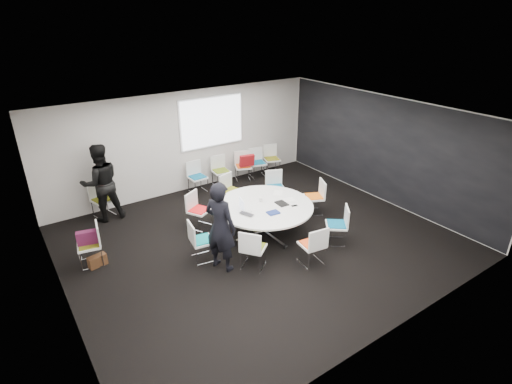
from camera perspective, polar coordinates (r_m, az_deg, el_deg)
room_shell at (r=8.48m, az=0.94°, el=1.35°), size 8.08×7.08×2.88m
conference_table at (r=9.10m, az=1.17°, el=-2.93°), size 2.22×2.22×0.73m
projection_screen at (r=11.48m, az=-6.29°, el=9.89°), size 1.90×0.03×1.35m
chair_ring_a at (r=10.23m, az=8.29°, el=-1.58°), size 0.60×0.61×0.88m
chair_ring_b at (r=10.65m, az=2.77°, el=-0.22°), size 0.60×0.59×0.88m
chair_ring_c at (r=10.46m, az=-3.52°, el=-0.73°), size 0.57×0.56×0.88m
chair_ring_d at (r=9.56m, az=-8.11°, el=-3.53°), size 0.62×0.61×0.88m
chair_ring_e at (r=8.39m, az=-7.74°, el=-7.89°), size 0.51×0.52×0.88m
chair_ring_f at (r=8.08m, az=-0.41°, el=-9.03°), size 0.63×0.64×0.88m
chair_ring_g at (r=8.26m, az=8.00°, el=-8.47°), size 0.52×0.51×0.88m
chair_ring_h at (r=9.04m, az=11.39°, el=-5.58°), size 0.64×0.64×0.88m
chair_back_a at (r=11.41m, az=-8.32°, el=1.31°), size 0.48×0.47×0.88m
chair_back_b at (r=11.76m, az=-5.03°, el=2.21°), size 0.51×0.50×0.88m
chair_back_c at (r=12.08m, az=-1.85°, el=2.92°), size 0.60×0.59×0.88m
chair_back_d at (r=12.35m, az=0.24°, el=3.43°), size 0.55×0.55×0.88m
chair_back_e at (r=12.67m, az=2.24°, el=3.99°), size 0.58×0.57×0.88m
chair_spare_left at (r=8.84m, az=-22.48°, el=-7.92°), size 0.52×0.53×0.88m
chair_person_back at (r=10.68m, az=-20.96°, el=-1.88°), size 0.56×0.55×0.88m
person_main at (r=7.76m, az=-5.09°, el=-4.96°), size 0.69×0.80×1.87m
person_back at (r=10.26m, az=-21.27°, el=1.22°), size 0.95×0.75×1.93m
laptop at (r=8.63m, az=-1.19°, el=-3.05°), size 0.31×0.38×0.03m
laptop_lid at (r=8.77m, az=-2.08°, el=-1.73°), size 0.09×0.29×0.22m
notebook_black at (r=9.08m, az=3.69°, el=-1.64°), size 0.24×0.31×0.02m
tablet_folio at (r=8.66m, az=2.47°, el=-2.96°), size 0.28×0.22×0.03m
papers_right at (r=9.61m, az=3.18°, el=-0.11°), size 0.36×0.36×0.00m
papers_front at (r=9.28m, az=4.64°, el=-1.10°), size 0.34×0.28×0.00m
cup at (r=9.16m, az=0.68°, el=-1.10°), size 0.08×0.08×0.09m
phone at (r=9.01m, az=5.51°, el=-1.95°), size 0.15×0.10×0.01m
maroon_bag at (r=8.67m, az=-22.95°, el=-6.01°), size 0.42×0.23×0.28m
brown_bag at (r=8.80m, az=-21.70°, el=-9.12°), size 0.38×0.22×0.24m
red_jacket at (r=11.75m, az=-1.30°, el=4.50°), size 0.46×0.25×0.36m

